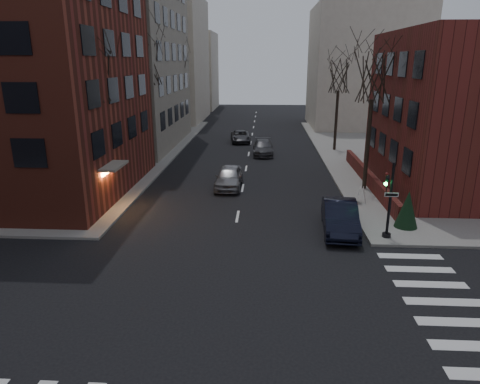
{
  "coord_description": "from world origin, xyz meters",
  "views": [
    {
      "loc": [
        1.52,
        -12.1,
        8.99
      ],
      "look_at": [
        0.23,
        10.53,
        2.0
      ],
      "focal_mm": 32.0,
      "sensor_mm": 36.0,
      "label": 1
    }
  ],
  "objects_px": {
    "evergreen_shrub": "(407,209)",
    "car_lane_silver": "(229,177)",
    "car_lane_gray": "(263,148)",
    "tree_right_b": "(339,75)",
    "sandwich_board": "(361,195)",
    "tree_left_c": "(178,69)",
    "streetlamp_near": "(144,122)",
    "tree_left_b": "(146,61)",
    "streetlamp_far": "(187,100)",
    "car_lane_far": "(240,136)",
    "parked_sedan": "(340,217)",
    "traffic_signal": "(388,205)",
    "tree_right_a": "(374,75)",
    "tree_left_a": "(93,69)"
  },
  "relations": [
    {
      "from": "evergreen_shrub",
      "to": "car_lane_silver",
      "type": "bearing_deg",
      "value": 143.82
    },
    {
      "from": "car_lane_gray",
      "to": "tree_right_b",
      "type": "bearing_deg",
      "value": 15.11
    },
    {
      "from": "car_lane_silver",
      "to": "car_lane_gray",
      "type": "bearing_deg",
      "value": 79.6
    },
    {
      "from": "car_lane_gray",
      "to": "sandwich_board",
      "type": "relative_size",
      "value": 4.71
    },
    {
      "from": "tree_left_c",
      "to": "tree_right_b",
      "type": "xyz_separation_m",
      "value": [
        17.6,
        -8.0,
        -0.44
      ]
    },
    {
      "from": "streetlamp_near",
      "to": "evergreen_shrub",
      "type": "bearing_deg",
      "value": -33.12
    },
    {
      "from": "evergreen_shrub",
      "to": "tree_left_b",
      "type": "bearing_deg",
      "value": 139.63
    },
    {
      "from": "tree_left_c",
      "to": "sandwich_board",
      "type": "bearing_deg",
      "value": -56.7
    },
    {
      "from": "tree_right_b",
      "to": "evergreen_shrub",
      "type": "distance_m",
      "value": 22.45
    },
    {
      "from": "tree_right_b",
      "to": "car_lane_gray",
      "type": "height_order",
      "value": "tree_right_b"
    },
    {
      "from": "streetlamp_far",
      "to": "car_lane_silver",
      "type": "relative_size",
      "value": 1.35
    },
    {
      "from": "car_lane_silver",
      "to": "streetlamp_far",
      "type": "bearing_deg",
      "value": 108.15
    },
    {
      "from": "car_lane_far",
      "to": "tree_right_b",
      "type": "bearing_deg",
      "value": -30.66
    },
    {
      "from": "streetlamp_far",
      "to": "parked_sedan",
      "type": "distance_m",
      "value": 35.06
    },
    {
      "from": "car_lane_gray",
      "to": "sandwich_board",
      "type": "bearing_deg",
      "value": -68.33
    },
    {
      "from": "evergreen_shrub",
      "to": "car_lane_far",
      "type": "bearing_deg",
      "value": 112.24
    },
    {
      "from": "tree_left_b",
      "to": "car_lane_gray",
      "type": "bearing_deg",
      "value": 20.54
    },
    {
      "from": "traffic_signal",
      "to": "tree_right_a",
      "type": "relative_size",
      "value": 0.41
    },
    {
      "from": "streetlamp_near",
      "to": "car_lane_far",
      "type": "distance_m",
      "value": 16.51
    },
    {
      "from": "traffic_signal",
      "to": "tree_right_b",
      "type": "relative_size",
      "value": 0.44
    },
    {
      "from": "evergreen_shrub",
      "to": "tree_right_b",
      "type": "bearing_deg",
      "value": 91.71
    },
    {
      "from": "tree_left_a",
      "to": "tree_left_b",
      "type": "xyz_separation_m",
      "value": [
        0.0,
        12.0,
        0.44
      ]
    },
    {
      "from": "tree_right_a",
      "to": "tree_right_b",
      "type": "xyz_separation_m",
      "value": [
        0.0,
        14.0,
        -0.44
      ]
    },
    {
      "from": "tree_left_a",
      "to": "tree_left_c",
      "type": "height_order",
      "value": "tree_left_a"
    },
    {
      "from": "tree_right_b",
      "to": "car_lane_silver",
      "type": "height_order",
      "value": "tree_right_b"
    },
    {
      "from": "streetlamp_near",
      "to": "car_lane_far",
      "type": "height_order",
      "value": "streetlamp_near"
    },
    {
      "from": "tree_left_c",
      "to": "car_lane_silver",
      "type": "bearing_deg",
      "value": -70.4
    },
    {
      "from": "tree_left_c",
      "to": "car_lane_far",
      "type": "xyz_separation_m",
      "value": [
        7.6,
        -3.49,
        -7.39
      ]
    },
    {
      "from": "car_lane_gray",
      "to": "traffic_signal",
      "type": "bearing_deg",
      "value": -73.93
    },
    {
      "from": "tree_right_a",
      "to": "sandwich_board",
      "type": "distance_m",
      "value": 8.15
    },
    {
      "from": "car_lane_silver",
      "to": "sandwich_board",
      "type": "distance_m",
      "value": 9.54
    },
    {
      "from": "traffic_signal",
      "to": "tree_left_c",
      "type": "height_order",
      "value": "tree_left_c"
    },
    {
      "from": "streetlamp_near",
      "to": "sandwich_board",
      "type": "relative_size",
      "value": 6.12
    },
    {
      "from": "tree_right_a",
      "to": "streetlamp_far",
      "type": "xyz_separation_m",
      "value": [
        -17.0,
        24.0,
        -3.79
      ]
    },
    {
      "from": "traffic_signal",
      "to": "car_lane_far",
      "type": "bearing_deg",
      "value": 108.36
    },
    {
      "from": "traffic_signal",
      "to": "tree_right_b",
      "type": "xyz_separation_m",
      "value": [
        0.86,
        23.01,
        5.68
      ]
    },
    {
      "from": "tree_right_a",
      "to": "parked_sedan",
      "type": "xyz_separation_m",
      "value": [
        -3.08,
        -8.0,
        -7.19
      ]
    },
    {
      "from": "tree_left_a",
      "to": "tree_left_c",
      "type": "relative_size",
      "value": 1.06
    },
    {
      "from": "streetlamp_near",
      "to": "evergreen_shrub",
      "type": "relative_size",
      "value": 3.02
    },
    {
      "from": "tree_right_b",
      "to": "car_lane_far",
      "type": "bearing_deg",
      "value": 155.71
    },
    {
      "from": "sandwich_board",
      "to": "streetlamp_far",
      "type": "bearing_deg",
      "value": 134.04
    },
    {
      "from": "tree_right_b",
      "to": "traffic_signal",
      "type": "bearing_deg",
      "value": -92.15
    },
    {
      "from": "evergreen_shrub",
      "to": "car_lane_gray",
      "type": "bearing_deg",
      "value": 112.52
    },
    {
      "from": "tree_left_b",
      "to": "car_lane_silver",
      "type": "xyz_separation_m",
      "value": [
        7.78,
        -7.86,
        -8.12
      ]
    },
    {
      "from": "tree_left_a",
      "to": "tree_right_b",
      "type": "relative_size",
      "value": 1.12
    },
    {
      "from": "sandwich_board",
      "to": "car_lane_gray",
      "type": "bearing_deg",
      "value": 126.59
    },
    {
      "from": "tree_left_b",
      "to": "tree_right_a",
      "type": "distance_m",
      "value": 19.35
    },
    {
      "from": "tree_left_b",
      "to": "car_lane_silver",
      "type": "height_order",
      "value": "tree_left_b"
    },
    {
      "from": "car_lane_silver",
      "to": "streetlamp_near",
      "type": "bearing_deg",
      "value": 153.15
    },
    {
      "from": "traffic_signal",
      "to": "sandwich_board",
      "type": "xyz_separation_m",
      "value": [
        -0.08,
        5.65,
        -1.24
      ]
    }
  ]
}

